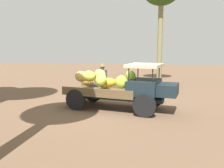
% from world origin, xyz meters
% --- Properties ---
extents(ground_plane, '(60.00, 60.00, 0.00)m').
position_xyz_m(ground_plane, '(0.00, 0.00, 0.00)').
color(ground_plane, brown).
extents(truck, '(4.64, 2.44, 1.86)m').
position_xyz_m(truck, '(0.62, -0.33, 0.93)').
color(truck, '#18252C').
rests_on(truck, ground).
extents(farmer, '(0.53, 0.49, 1.72)m').
position_xyz_m(farmer, '(-0.67, 1.58, 0.98)').
color(farmer, '#BCAB9C').
rests_on(farmer, ground).
extents(wooden_crate, '(0.46, 0.60, 0.38)m').
position_xyz_m(wooden_crate, '(-1.56, 1.06, 0.19)').
color(wooden_crate, brown).
rests_on(wooden_crate, ground).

